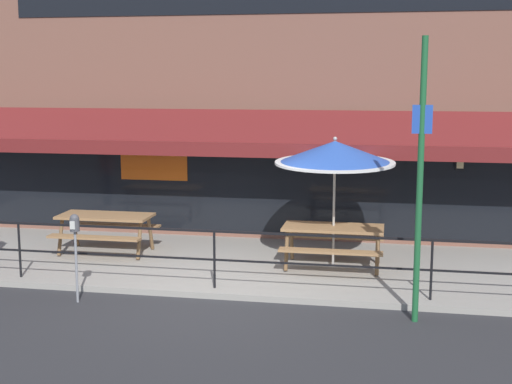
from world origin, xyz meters
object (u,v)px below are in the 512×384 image
at_px(parking_meter_near, 75,231).
at_px(street_sign_pole, 420,179).
at_px(picnic_table_centre, 333,235).
at_px(patio_umbrella_centre, 335,153).
at_px(picnic_table_left, 106,223).

bearing_deg(parking_meter_near, street_sign_pole, 0.87).
xyz_separation_m(picnic_table_centre, parking_meter_near, (-3.83, -2.44, 0.44)).
relative_size(picnic_table_centre, street_sign_pole, 0.44).
xyz_separation_m(patio_umbrella_centre, parking_meter_near, (-3.83, -2.51, -1.03)).
xyz_separation_m(patio_umbrella_centre, street_sign_pole, (1.39, -2.43, -0.08)).
bearing_deg(picnic_table_centre, street_sign_pole, -59.55).
bearing_deg(parking_meter_near, picnic_table_left, 102.99).
distance_m(patio_umbrella_centre, street_sign_pole, 2.80).
xyz_separation_m(picnic_table_left, parking_meter_near, (0.62, -2.70, 0.44)).
bearing_deg(patio_umbrella_centre, parking_meter_near, -146.79).
bearing_deg(street_sign_pole, picnic_table_left, 155.84).
distance_m(picnic_table_centre, patio_umbrella_centre, 1.48).
relative_size(patio_umbrella_centre, street_sign_pole, 0.58).
relative_size(patio_umbrella_centre, parking_meter_near, 1.67).
relative_size(parking_meter_near, street_sign_pole, 0.35).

